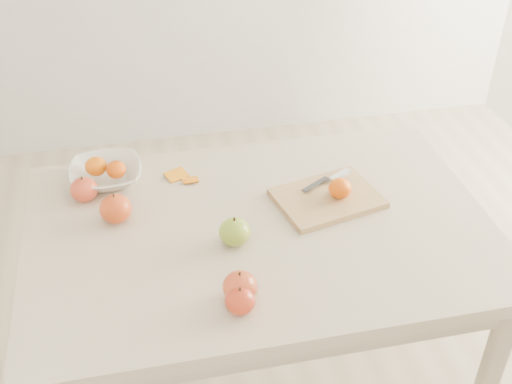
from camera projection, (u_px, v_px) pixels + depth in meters
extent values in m
cube|color=beige|center=(260.00, 231.00, 1.67)|extent=(1.20, 0.80, 0.04)
cylinder|color=#BCAA8E|center=(74.00, 278.00, 2.07)|extent=(0.06, 0.06, 0.71)
cylinder|color=#BCAA8E|center=(389.00, 233.00, 2.25)|extent=(0.06, 0.06, 0.71)
cube|color=tan|center=(327.00, 198.00, 1.74)|extent=(0.31, 0.25, 0.02)
ellipsoid|color=#DF4207|center=(340.00, 188.00, 1.71)|extent=(0.06, 0.06, 0.05)
imported|color=white|center=(106.00, 174.00, 1.81)|extent=(0.20, 0.20, 0.05)
ellipsoid|color=#D66807|center=(96.00, 166.00, 1.79)|extent=(0.06, 0.06, 0.05)
ellipsoid|color=#CA6007|center=(116.00, 169.00, 1.79)|extent=(0.06, 0.06, 0.05)
cube|color=orange|center=(176.00, 176.00, 1.84)|extent=(0.07, 0.07, 0.01)
cube|color=orange|center=(190.00, 181.00, 1.82)|extent=(0.05, 0.04, 0.01)
cube|color=white|center=(340.00, 176.00, 1.80)|extent=(0.07, 0.05, 0.01)
cube|color=#393B41|center=(316.00, 184.00, 1.76)|extent=(0.09, 0.06, 0.00)
ellipsoid|color=#5D8823|center=(235.00, 232.00, 1.58)|extent=(0.08, 0.08, 0.07)
ellipsoid|color=#9F1910|center=(240.00, 287.00, 1.43)|extent=(0.08, 0.08, 0.07)
ellipsoid|color=maroon|center=(240.00, 301.00, 1.40)|extent=(0.07, 0.07, 0.06)
ellipsoid|color=#A71615|center=(84.00, 190.00, 1.73)|extent=(0.07, 0.07, 0.07)
ellipsoid|color=#A71608|center=(116.00, 209.00, 1.65)|extent=(0.08, 0.08, 0.08)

